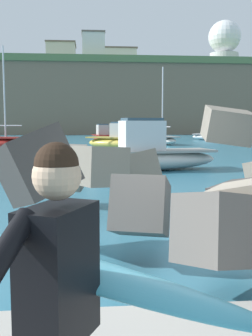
% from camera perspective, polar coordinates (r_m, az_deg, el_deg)
% --- Properties ---
extents(ground_plane, '(400.00, 400.00, 0.00)m').
position_cam_1_polar(ground_plane, '(6.30, 7.16, -13.20)').
color(ground_plane, teal).
extents(breakwater_jetty, '(28.11, 6.94, 2.77)m').
position_cam_1_polar(breakwater_jetty, '(7.33, -12.33, -0.71)').
color(breakwater_jetty, '#3D3A38').
rests_on(breakwater_jetty, ground).
extents(surfer_with_board, '(2.03, 1.53, 1.78)m').
position_cam_1_polar(surfer_with_board, '(2.03, -8.50, -17.49)').
color(surfer_with_board, black).
rests_on(surfer_with_board, walkway_path).
extents(boat_near_centre, '(6.36, 3.14, 2.31)m').
position_cam_1_polar(boat_near_centre, '(18.25, 3.29, 1.89)').
color(boat_near_centre, beige).
rests_on(boat_near_centre, ground).
extents(boat_mid_left, '(5.56, 4.74, 2.18)m').
position_cam_1_polar(boat_mid_left, '(32.59, -1.03, 3.81)').
color(boat_mid_left, '#EAC64C').
rests_on(boat_mid_left, ground).
extents(boat_mid_right, '(4.42, 3.72, 2.00)m').
position_cam_1_polar(boat_mid_right, '(51.43, 11.46, 4.48)').
color(boat_mid_right, white).
rests_on(boat_mid_right, ground).
extents(boat_far_left, '(5.15, 3.59, 7.93)m').
position_cam_1_polar(boat_far_left, '(33.63, -16.80, 3.40)').
color(boat_far_left, maroon).
rests_on(boat_far_left, ground).
extents(boat_far_centre, '(3.18, 6.30, 7.42)m').
position_cam_1_polar(boat_far_centre, '(40.58, 4.77, 3.97)').
color(boat_far_centre, beige).
rests_on(boat_far_centre, ground).
extents(boat_far_right, '(2.75, 5.47, 2.00)m').
position_cam_1_polar(boat_far_right, '(46.14, -3.19, 4.41)').
color(boat_far_right, maroon).
rests_on(boat_far_right, ground).
extents(mooring_buoy_inner, '(0.44, 0.44, 0.44)m').
position_cam_1_polar(mooring_buoy_inner, '(34.74, 0.00, 3.17)').
color(mooring_buoy_inner, yellow).
rests_on(mooring_buoy_inner, ground).
extents(mooring_buoy_middle, '(0.44, 0.44, 0.44)m').
position_cam_1_polar(mooring_buoy_middle, '(28.40, 3.78, 2.46)').
color(mooring_buoy_middle, yellow).
rests_on(mooring_buoy_middle, ground).
extents(headland_bluff, '(75.52, 32.54, 13.86)m').
position_cam_1_polar(headland_bluff, '(89.59, 0.71, 9.36)').
color(headland_bluff, '#756651').
rests_on(headland_bluff, ground).
extents(radar_dome, '(6.89, 6.89, 10.09)m').
position_cam_1_polar(radar_dome, '(94.88, 13.45, 16.45)').
color(radar_dome, silver).
rests_on(radar_dome, headland_bluff).
extents(station_building_west, '(8.12, 5.75, 4.39)m').
position_cam_1_polar(station_building_west, '(93.35, -1.14, 14.86)').
color(station_building_west, silver).
rests_on(station_building_west, headland_bluff).
extents(station_building_central, '(4.30, 4.95, 4.91)m').
position_cam_1_polar(station_building_central, '(80.34, -4.53, 16.44)').
color(station_building_central, silver).
rests_on(station_building_central, headland_bluff).
extents(station_building_east, '(6.50, 8.22, 5.81)m').
position_cam_1_polar(station_building_east, '(96.42, -8.92, 14.94)').
color(station_building_east, beige).
rests_on(station_building_east, headland_bluff).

